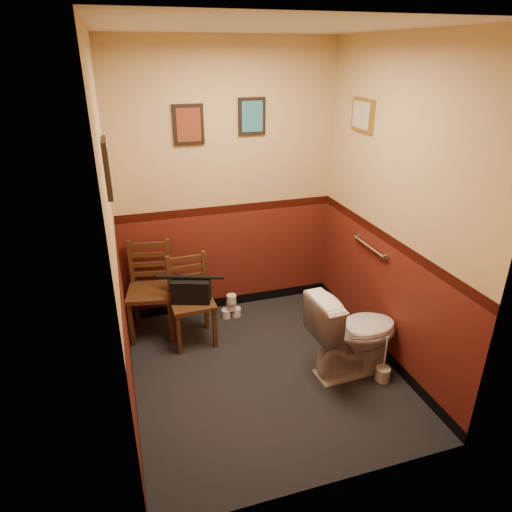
# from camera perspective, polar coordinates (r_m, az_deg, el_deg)

# --- Properties ---
(floor) EXTENTS (2.20, 2.40, 0.00)m
(floor) POSITION_cam_1_polar(r_m,az_deg,el_deg) (4.11, 1.07, -14.22)
(floor) COLOR black
(floor) RESTS_ON ground
(ceiling) EXTENTS (2.20, 2.40, 0.00)m
(ceiling) POSITION_cam_1_polar(r_m,az_deg,el_deg) (3.22, 1.48, 26.79)
(ceiling) COLOR silver
(ceiling) RESTS_ON ground
(wall_back) EXTENTS (2.20, 0.00, 2.70)m
(wall_back) POSITION_cam_1_polar(r_m,az_deg,el_deg) (4.54, -3.62, 8.77)
(wall_back) COLOR #591B12
(wall_back) RESTS_ON ground
(wall_front) EXTENTS (2.20, 0.00, 2.70)m
(wall_front) POSITION_cam_1_polar(r_m,az_deg,el_deg) (2.44, 10.27, -5.86)
(wall_front) COLOR #591B12
(wall_front) RESTS_ON ground
(wall_left) EXTENTS (0.00, 2.40, 2.70)m
(wall_left) POSITION_cam_1_polar(r_m,az_deg,el_deg) (3.28, -17.30, 1.51)
(wall_left) COLOR #591B12
(wall_left) RESTS_ON ground
(wall_right) EXTENTS (0.00, 2.40, 2.70)m
(wall_right) POSITION_cam_1_polar(r_m,az_deg,el_deg) (3.91, 16.78, 5.22)
(wall_right) COLOR #591B12
(wall_right) RESTS_ON ground
(grab_bar) EXTENTS (0.05, 0.56, 0.06)m
(grab_bar) POSITION_cam_1_polar(r_m,az_deg,el_deg) (4.23, 13.97, 1.16)
(grab_bar) COLOR silver
(grab_bar) RESTS_ON wall_right
(framed_print_back_a) EXTENTS (0.28, 0.04, 0.36)m
(framed_print_back_a) POSITION_cam_1_polar(r_m,az_deg,el_deg) (4.33, -8.45, 15.93)
(framed_print_back_a) COLOR black
(framed_print_back_a) RESTS_ON wall_back
(framed_print_back_b) EXTENTS (0.26, 0.04, 0.34)m
(framed_print_back_b) POSITION_cam_1_polar(r_m,az_deg,el_deg) (4.45, -0.52, 17.06)
(framed_print_back_b) COLOR black
(framed_print_back_b) RESTS_ON wall_back
(framed_print_left) EXTENTS (0.04, 0.30, 0.38)m
(framed_print_left) POSITION_cam_1_polar(r_m,az_deg,el_deg) (3.23, -18.08, 10.43)
(framed_print_left) COLOR black
(framed_print_left) RESTS_ON wall_left
(framed_print_right) EXTENTS (0.04, 0.34, 0.28)m
(framed_print_right) POSITION_cam_1_polar(r_m,az_deg,el_deg) (4.25, 13.17, 16.79)
(framed_print_right) COLOR olive
(framed_print_right) RESTS_ON wall_right
(toilet) EXTENTS (0.81, 0.49, 0.77)m
(toilet) POSITION_cam_1_polar(r_m,az_deg,el_deg) (3.98, 12.10, -9.42)
(toilet) COLOR white
(toilet) RESTS_ON floor
(toilet_brush) EXTENTS (0.12, 0.12, 0.44)m
(toilet_brush) POSITION_cam_1_polar(r_m,az_deg,el_deg) (4.12, 15.56, -13.92)
(toilet_brush) COLOR silver
(toilet_brush) RESTS_ON floor
(chair_left) EXTENTS (0.50, 0.50, 0.92)m
(chair_left) POSITION_cam_1_polar(r_m,az_deg,el_deg) (4.51, -12.97, -4.12)
(chair_left) COLOR #57321A
(chair_left) RESTS_ON floor
(chair_right) EXTENTS (0.41, 0.41, 0.84)m
(chair_right) POSITION_cam_1_polar(r_m,az_deg,el_deg) (4.34, -8.12, -5.49)
(chair_right) COLOR #57321A
(chair_right) RESTS_ON floor
(handbag) EXTENTS (0.39, 0.28, 0.26)m
(handbag) POSITION_cam_1_polar(r_m,az_deg,el_deg) (4.24, -8.11, -4.21)
(handbag) COLOR black
(handbag) RESTS_ON chair_right
(tp_stack) EXTENTS (0.21, 0.13, 0.27)m
(tp_stack) POSITION_cam_1_polar(r_m,az_deg,el_deg) (4.79, -3.11, -6.45)
(tp_stack) COLOR silver
(tp_stack) RESTS_ON floor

